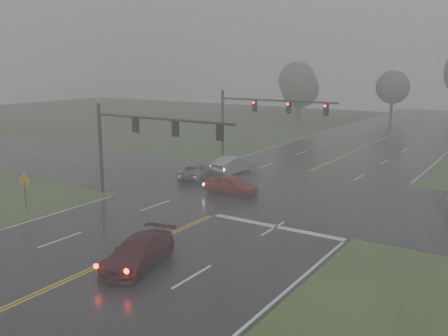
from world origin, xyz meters
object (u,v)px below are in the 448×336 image
Objects in this scene: sedan_silver at (235,173)px; signal_gantry_far at (255,113)px; sedan_red at (231,194)px; car_grey at (196,178)px; sedan_maroon at (139,267)px; signal_gantry_near at (137,134)px.

signal_gantry_far is at bearing -66.80° from sedan_silver.
sedan_red is 7.23m from sedan_silver.
car_grey is at bearing -94.52° from signal_gantry_far.
sedan_maroon is 18.93m from car_grey.
car_grey is (-5.34, 2.92, 0.00)m from sedan_red.
car_grey is 0.36× the size of signal_gantry_far.
sedan_silver is 0.38× the size of signal_gantry_far.
sedan_silver is (-6.97, 20.15, 0.00)m from sedan_maroon.
signal_gantry_far is (0.71, 8.92, 4.86)m from car_grey.
signal_gantry_near is (-4.80, -4.81, 4.69)m from sedan_red.
signal_gantry_far is (-1.08, 5.55, 4.86)m from sedan_silver.
signal_gantry_near reaches higher than sedan_red.
sedan_silver is at bearing -78.98° from signal_gantry_far.
sedan_maroon is 0.41× the size of signal_gantry_near.
sedan_maroon is at bearing 100.93° from car_grey.
sedan_maroon is 1.19× the size of sedan_red.
signal_gantry_far is at bearing -111.15° from car_grey.
sedan_red is 0.93× the size of car_grey.
signal_gantry_near is 16.65m from signal_gantry_far.
sedan_maroon is 14.27m from sedan_red.
signal_gantry_far reaches higher than car_grey.
sedan_maroon is 0.40× the size of signal_gantry_far.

